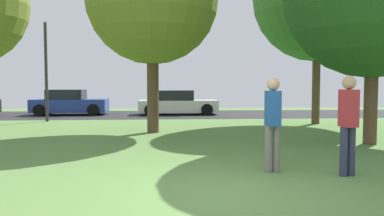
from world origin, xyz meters
name	(u,v)px	position (x,y,z in m)	size (l,w,h in m)	color
ground_plane	(216,195)	(0.00, 0.00, 0.00)	(44.00, 44.00, 0.00)	#5B8442
road_strip	(177,114)	(0.00, 16.00, 0.00)	(44.00, 6.40, 0.01)	#28282B
person_bystander	(348,120)	(2.56, 1.01, 1.02)	(0.30, 0.35, 1.82)	#2D334C
person_walking	(273,120)	(1.28, 1.41, 1.00)	(0.30, 0.34, 1.79)	slate
parked_car_blue	(69,103)	(-6.06, 16.19, 0.65)	(4.08, 1.98, 1.42)	#233893
parked_car_white	(177,103)	(-0.02, 15.98, 0.63)	(4.43, 2.00, 1.37)	white
street_lamp_post	(46,72)	(-6.11, 12.20, 2.25)	(0.14, 0.14, 4.50)	#2D2D33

